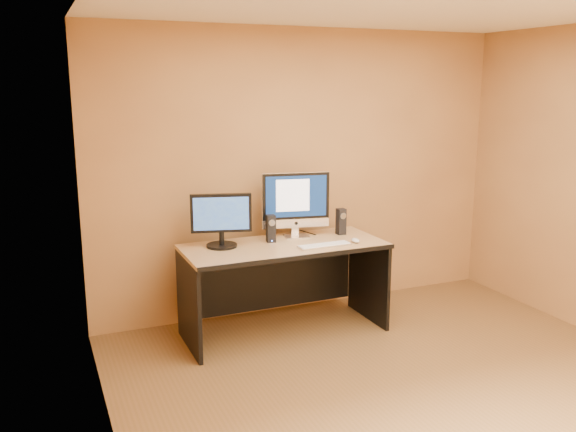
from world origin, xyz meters
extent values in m
plane|color=brown|center=(0.00, 0.00, 0.00)|extent=(4.00, 4.00, 0.00)
cube|color=silver|center=(-0.14, 1.26, 0.79)|extent=(0.46, 0.13, 0.02)
ellipsoid|color=silver|center=(0.15, 1.27, 0.80)|extent=(0.07, 0.11, 0.04)
cylinder|color=black|center=(-0.08, 1.74, 0.79)|extent=(0.07, 0.23, 0.01)
cylinder|color=black|center=(-0.23, 1.77, 0.79)|extent=(0.08, 0.18, 0.01)
camera|label=1|loc=(-2.33, -3.11, 2.10)|focal=38.00mm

